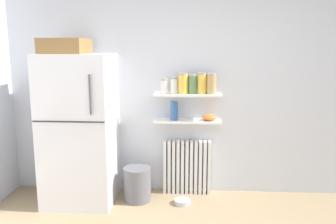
% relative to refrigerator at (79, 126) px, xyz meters
% --- Properties ---
extents(back_wall, '(7.04, 0.10, 2.60)m').
position_rel_refrigerator_xyz_m(back_wall, '(1.28, 0.40, 0.43)').
color(back_wall, silver).
rests_on(back_wall, ground_plane).
extents(refrigerator, '(0.76, 0.74, 1.83)m').
position_rel_refrigerator_xyz_m(refrigerator, '(0.00, 0.00, 0.00)').
color(refrigerator, silver).
rests_on(refrigerator, ground_plane).
extents(radiator, '(0.56, 0.12, 0.64)m').
position_rel_refrigerator_xyz_m(radiator, '(1.20, 0.27, -0.55)').
color(radiator, white).
rests_on(radiator, ground_plane).
extents(wall_shelf_lower, '(0.78, 0.22, 0.02)m').
position_rel_refrigerator_xyz_m(wall_shelf_lower, '(1.20, 0.24, 0.02)').
color(wall_shelf_lower, white).
extents(wall_shelf_upper, '(0.78, 0.22, 0.02)m').
position_rel_refrigerator_xyz_m(wall_shelf_upper, '(1.20, 0.24, 0.33)').
color(wall_shelf_upper, white).
extents(storage_jar_0, '(0.09, 0.09, 0.17)m').
position_rel_refrigerator_xyz_m(storage_jar_0, '(0.94, 0.24, 0.43)').
color(storage_jar_0, silver).
rests_on(storage_jar_0, wall_shelf_upper).
extents(storage_jar_1, '(0.08, 0.08, 0.19)m').
position_rel_refrigerator_xyz_m(storage_jar_1, '(1.04, 0.24, 0.43)').
color(storage_jar_1, silver).
rests_on(storage_jar_1, wall_shelf_upper).
extents(storage_jar_2, '(0.12, 0.12, 0.23)m').
position_rel_refrigerator_xyz_m(storage_jar_2, '(1.15, 0.24, 0.46)').
color(storage_jar_2, yellow).
rests_on(storage_jar_2, wall_shelf_upper).
extents(storage_jar_3, '(0.10, 0.10, 0.22)m').
position_rel_refrigerator_xyz_m(storage_jar_3, '(1.25, 0.24, 0.45)').
color(storage_jar_3, '#5B7F4C').
rests_on(storage_jar_3, wall_shelf_upper).
extents(storage_jar_4, '(0.10, 0.10, 0.24)m').
position_rel_refrigerator_xyz_m(storage_jar_4, '(1.36, 0.24, 0.46)').
color(storage_jar_4, yellow).
rests_on(storage_jar_4, wall_shelf_upper).
extents(storage_jar_5, '(0.11, 0.11, 0.23)m').
position_rel_refrigerator_xyz_m(storage_jar_5, '(1.47, 0.24, 0.46)').
color(storage_jar_5, tan).
rests_on(storage_jar_5, wall_shelf_upper).
extents(vase, '(0.09, 0.09, 0.22)m').
position_rel_refrigerator_xyz_m(vase, '(1.05, 0.24, 0.14)').
color(vase, '#38609E').
rests_on(vase, wall_shelf_lower).
extents(shelf_bowl, '(0.16, 0.16, 0.07)m').
position_rel_refrigerator_xyz_m(shelf_bowl, '(1.45, 0.24, 0.07)').
color(shelf_bowl, orange).
rests_on(shelf_bowl, wall_shelf_lower).
extents(trash_bin, '(0.31, 0.31, 0.39)m').
position_rel_refrigerator_xyz_m(trash_bin, '(0.64, 0.02, -0.67)').
color(trash_bin, slate).
rests_on(trash_bin, ground_plane).
extents(pet_food_bowl, '(0.18, 0.18, 0.05)m').
position_rel_refrigerator_xyz_m(pet_food_bowl, '(1.16, -0.05, -0.84)').
color(pet_food_bowl, '#B7B7BC').
rests_on(pet_food_bowl, ground_plane).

